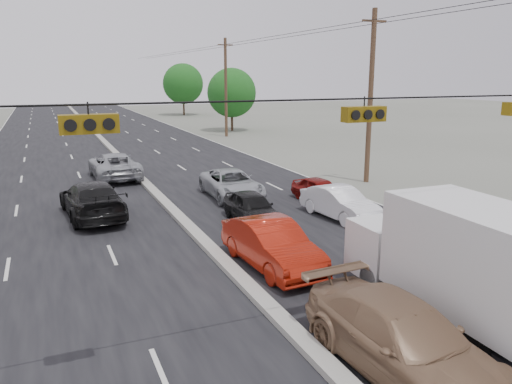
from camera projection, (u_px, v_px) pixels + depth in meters
ground at (301, 343)px, 12.07m from camera, size 200.00×200.00×0.00m
road_surface at (119, 158)px, 38.93m from camera, size 20.00×160.00×0.02m
center_median at (119, 157)px, 38.90m from camera, size 0.50×160.00×0.20m
utility_pole_right_b at (370, 96)px, 29.11m from camera, size 1.60×0.30×10.00m
utility_pole_right_c at (226, 87)px, 51.49m from camera, size 1.60×0.30×10.00m
traffic_signals at (360, 112)px, 11.34m from camera, size 25.00×0.30×0.54m
tree_right_mid at (232, 93)px, 57.10m from camera, size 5.60×5.60×7.14m
tree_right_far at (183, 84)px, 79.72m from camera, size 6.40×6.40×8.16m
box_truck at (456, 261)px, 12.81m from camera, size 2.39×6.47×3.26m
tan_sedan at (403, 341)px, 10.65m from camera, size 2.50×5.52×1.57m
red_sedan at (272, 245)px, 16.64m from camera, size 1.97×4.89×1.58m
queue_car_a at (252, 208)px, 21.73m from camera, size 1.66×4.00×1.36m
queue_car_b at (340, 203)px, 22.40m from camera, size 1.94×4.41×1.41m
queue_car_c at (232, 184)px, 26.17m from camera, size 2.54×5.24×1.44m
queue_car_e at (320, 190)px, 25.29m from camera, size 1.87×3.76×1.23m
oncoming_near at (92, 200)px, 22.52m from camera, size 2.77×5.87×1.65m
oncoming_far at (114, 166)px, 31.01m from camera, size 2.79×5.85×1.61m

